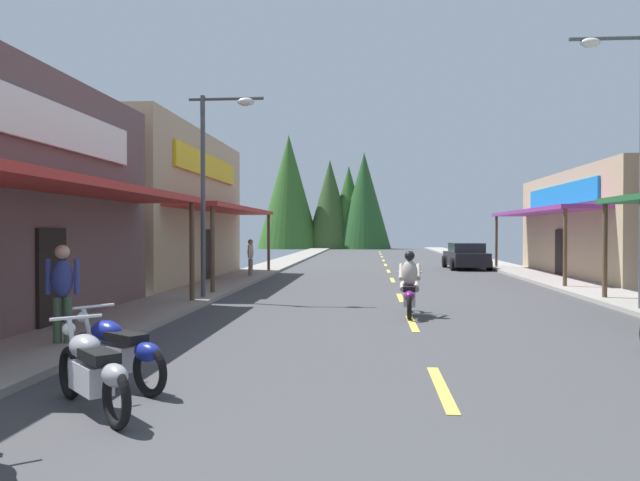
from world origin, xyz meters
The scene contains 14 objects.
ground centered at (0.00, 29.74, -0.05)m, with size 10.78×89.49×0.10m, color #424244.
sidewalk_left centered at (-6.42, 29.74, 0.06)m, with size 2.06×89.49×0.12m, color gray.
sidewalk_right centered at (6.42, 29.74, 0.06)m, with size 2.06×89.49×0.12m, color #9E9991.
centerline_dashes centered at (0.00, 32.14, 0.01)m, with size 0.16×61.64×0.01m.
storefront_left_far centered at (-11.17, 25.42, 2.98)m, with size 9.30×12.52×5.96m.
streetlamp_left centered at (-5.44, 18.65, 3.92)m, with size 2.19×0.30×5.98m.
streetlamp_right centered at (5.47, 16.82, 4.44)m, with size 2.19×0.30×6.91m.
motorcycle_parked_left_1 centered at (-4.03, 7.49, 0.49)m, with size 1.55×1.62×1.04m.
motorcycle_parked_left_2 centered at (-4.22, 8.63, 0.49)m, with size 1.82×1.30×1.04m.
rider_cruising_lead centered at (0.02, 15.84, 0.66)m, with size 0.60×2.14×1.57m.
pedestrian_waiting centered at (-6.01, 27.06, 0.98)m, with size 0.29×0.57×1.69m.
pedestrian_strolling centered at (-6.19, 11.07, 1.06)m, with size 0.56×0.31×1.81m.
parked_car_curbside centered at (4.19, 34.66, 0.69)m, with size 2.17×4.35×1.40m.
treeline_backdrop centered at (-6.19, 72.76, 5.75)m, with size 15.45×7.38×13.13m.
Camera 1 is at (-0.93, 0.75, 2.05)m, focal length 35.12 mm.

